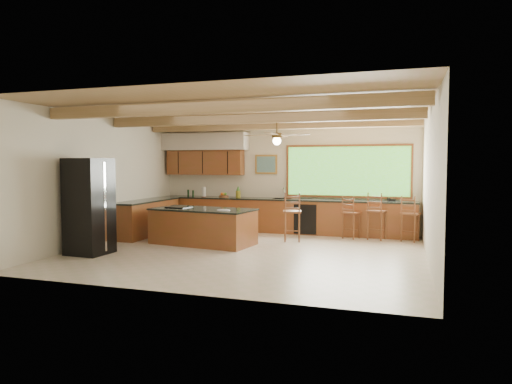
% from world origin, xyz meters
% --- Properties ---
extents(ground, '(7.20, 7.20, 0.00)m').
position_xyz_m(ground, '(0.00, 0.00, 0.00)').
color(ground, beige).
rests_on(ground, ground).
extents(room_shell, '(7.27, 6.54, 3.02)m').
position_xyz_m(room_shell, '(-0.17, 0.65, 2.21)').
color(room_shell, beige).
rests_on(room_shell, ground).
extents(counter_run, '(7.12, 3.10, 1.25)m').
position_xyz_m(counter_run, '(-0.82, 2.52, 0.46)').
color(counter_run, brown).
rests_on(counter_run, ground).
extents(island, '(2.51, 1.43, 0.85)m').
position_xyz_m(island, '(-1.30, 0.58, 0.42)').
color(island, brown).
rests_on(island, ground).
extents(refrigerator, '(0.81, 0.79, 1.98)m').
position_xyz_m(refrigerator, '(-3.05, -1.20, 0.99)').
color(refrigerator, black).
rests_on(refrigerator, ground).
extents(bar_stool_a, '(0.51, 0.51, 1.19)m').
position_xyz_m(bar_stool_a, '(0.59, 1.54, 0.70)').
color(bar_stool_a, brown).
rests_on(bar_stool_a, ground).
extents(bar_stool_b, '(0.50, 0.50, 1.07)m').
position_xyz_m(bar_stool_b, '(1.90, 2.39, 0.63)').
color(bar_stool_b, brown).
rests_on(bar_stool_b, ground).
extents(bar_stool_c, '(0.52, 0.52, 1.17)m').
position_xyz_m(bar_stool_c, '(2.52, 2.39, 0.69)').
color(bar_stool_c, brown).
rests_on(bar_stool_c, ground).
extents(bar_stool_d, '(0.50, 0.50, 1.11)m').
position_xyz_m(bar_stool_d, '(3.30, 2.39, 0.66)').
color(bar_stool_d, brown).
rests_on(bar_stool_d, ground).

